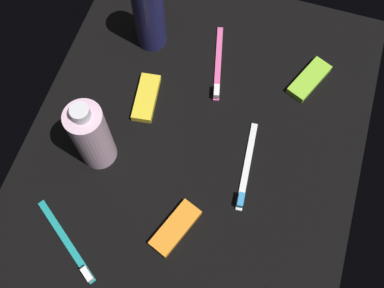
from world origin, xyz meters
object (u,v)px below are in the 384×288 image
Objects in this scene: bodywash_bottle at (91,136)px; toothbrush_teal at (69,245)px; snack_bar_yellow at (146,98)px; lotion_bottle at (149,13)px; toothbrush_white at (246,169)px; toothbrush_pink at (218,67)px; snack_bar_lime at (309,79)px; snack_bar_orange at (175,228)px.

toothbrush_teal is at bearing 4.87° from bodywash_bottle.
toothbrush_teal is 1.48× the size of snack_bar_yellow.
toothbrush_white is (23.05, 27.05, -8.07)cm from lotion_bottle.
toothbrush_pink is 1.71× the size of snack_bar_lime.
toothbrush_white is 1.17× the size of toothbrush_teal.
snack_bar_orange is 1.00× the size of snack_bar_lime.
bodywash_bottle is 22.30cm from snack_bar_orange.
toothbrush_white and toothbrush_pink have the same top height.
lotion_bottle is at bearing -133.58° from snack_bar_orange.
lotion_bottle is 16.75cm from snack_bar_yellow.
snack_bar_lime is (-2.54, 18.82, 0.14)cm from toothbrush_pink.
toothbrush_white is at bearing 131.46° from toothbrush_teal.
snack_bar_yellow is (-13.83, 4.69, -7.55)cm from bodywash_bottle.
snack_bar_yellow is at bearing -41.42° from snack_bar_lime.
bodywash_bottle is at bearing -79.78° from toothbrush_white.
lotion_bottle is 1.29× the size of toothbrush_teal.
snack_bar_lime is at bearing 107.04° from snack_bar_yellow.
lotion_bottle is 17.73cm from toothbrush_pink.
toothbrush_teal is at bearing 0.81° from lotion_bottle.
lotion_bottle is 1.90× the size of snack_bar_yellow.
snack_bar_yellow is at bearing 174.43° from toothbrush_teal.
snack_bar_yellow is (-32.11, 3.13, 0.14)cm from toothbrush_teal.
snack_bar_orange and snack_bar_lime have the same top height.
snack_bar_orange is at bearing 22.97° from snack_bar_yellow.
toothbrush_teal is 19.11cm from snack_bar_orange.
snack_bar_orange is 41.12cm from snack_bar_lime.
lotion_bottle is 1.08× the size of bodywash_bottle.
toothbrush_teal reaches higher than snack_bar_orange.
bodywash_bottle is 29.42cm from toothbrush_white.
toothbrush_pink is at bearing 147.04° from bodywash_bottle.
toothbrush_teal is at bearing -48.54° from toothbrush_white.
lotion_bottle is 42.47cm from snack_bar_orange.
toothbrush_teal is 1.48× the size of snack_bar_orange.
toothbrush_pink is at bearing 126.76° from snack_bar_yellow.
bodywash_bottle is 1.01× the size of toothbrush_white.
lotion_bottle is 28.10cm from bodywash_bottle.
lotion_bottle reaches higher than snack_bar_orange.
toothbrush_teal is (43.65, -14.90, 0.00)cm from toothbrush_pink.
toothbrush_pink is at bearing -150.52° from toothbrush_white.
toothbrush_white is 17.43cm from snack_bar_orange.
snack_bar_orange is (35.06, 2.16, 0.14)cm from toothbrush_pink.
lotion_bottle is 1.11× the size of toothbrush_pink.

